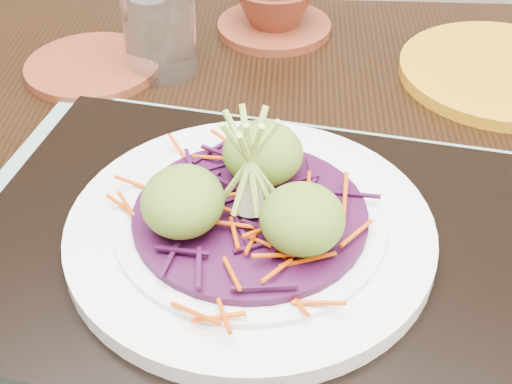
% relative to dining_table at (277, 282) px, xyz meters
% --- Properties ---
extents(dining_table, '(1.38, 1.03, 0.79)m').
position_rel_dining_table_xyz_m(dining_table, '(0.00, 0.00, 0.00)').
color(dining_table, black).
rests_on(dining_table, ground).
extents(placemat, '(0.51, 0.40, 0.00)m').
position_rel_dining_table_xyz_m(placemat, '(-0.01, -0.08, 0.11)').
color(placemat, gray).
rests_on(placemat, dining_table).
extents(serving_tray, '(0.44, 0.33, 0.02)m').
position_rel_dining_table_xyz_m(serving_tray, '(-0.01, -0.08, 0.12)').
color(serving_tray, black).
rests_on(serving_tray, placemat).
extents(white_plate, '(0.28, 0.28, 0.02)m').
position_rel_dining_table_xyz_m(white_plate, '(-0.01, -0.08, 0.14)').
color(white_plate, white).
rests_on(white_plate, serving_tray).
extents(cabbage_bed, '(0.18, 0.18, 0.01)m').
position_rel_dining_table_xyz_m(cabbage_bed, '(-0.01, -0.08, 0.15)').
color(cabbage_bed, '#380B2F').
rests_on(cabbage_bed, white_plate).
extents(carrot_julienne, '(0.22, 0.22, 0.01)m').
position_rel_dining_table_xyz_m(carrot_julienne, '(-0.01, -0.08, 0.16)').
color(carrot_julienne, '#C94203').
rests_on(carrot_julienne, cabbage_bed).
extents(guacamole_scoops, '(0.15, 0.14, 0.05)m').
position_rel_dining_table_xyz_m(guacamole_scoops, '(-0.01, -0.08, 0.18)').
color(guacamole_scoops, '#597D25').
rests_on(guacamole_scoops, cabbage_bed).
extents(scallion_garnish, '(0.07, 0.07, 0.10)m').
position_rel_dining_table_xyz_m(scallion_garnish, '(-0.01, -0.08, 0.20)').
color(scallion_garnish, '#A5CD52').
rests_on(scallion_garnish, cabbage_bed).
extents(terracotta_side_plate, '(0.21, 0.21, 0.01)m').
position_rel_dining_table_xyz_m(terracotta_side_plate, '(-0.25, 0.18, 0.11)').
color(terracotta_side_plate, maroon).
rests_on(terracotta_side_plate, dining_table).
extents(water_glass, '(0.08, 0.08, 0.11)m').
position_rel_dining_table_xyz_m(water_glass, '(-0.17, 0.20, 0.16)').
color(water_glass, white).
rests_on(water_glass, dining_table).
extents(terracotta_bowl_set, '(0.19, 0.19, 0.06)m').
position_rel_dining_table_xyz_m(terracotta_bowl_set, '(-0.07, 0.32, 0.13)').
color(terracotta_bowl_set, maroon).
rests_on(terracotta_bowl_set, dining_table).
extents(yellow_plate, '(0.28, 0.28, 0.01)m').
position_rel_dining_table_xyz_m(yellow_plate, '(0.20, 0.26, 0.11)').
color(yellow_plate, '#C78116').
rests_on(yellow_plate, dining_table).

